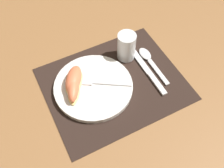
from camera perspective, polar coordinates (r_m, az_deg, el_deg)
ground_plane at (r=0.84m, az=0.41°, el=-0.01°), size 3.00×3.00×0.00m
placemat at (r=0.84m, az=0.41°, el=0.07°), size 0.43×0.35×0.00m
plate at (r=0.82m, az=-4.07°, el=-0.60°), size 0.25×0.25×0.02m
juice_glass at (r=0.88m, az=3.13°, el=7.91°), size 0.06×0.06×0.10m
knife at (r=0.87m, az=7.64°, el=3.05°), size 0.02×0.23×0.01m
spoon at (r=0.90m, az=7.95°, el=5.52°), size 0.03×0.17×0.01m
fork at (r=0.82m, az=-3.72°, el=0.45°), size 0.18×0.12×0.00m
citrus_wedge_0 at (r=0.81m, az=-8.33°, el=0.91°), size 0.10×0.11×0.04m
citrus_wedge_1 at (r=0.80m, az=-8.38°, el=-0.20°), size 0.09×0.13×0.04m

